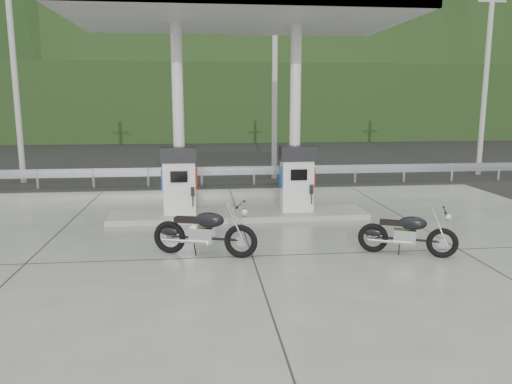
{
  "coord_description": "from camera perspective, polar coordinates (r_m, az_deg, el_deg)",
  "views": [
    {
      "loc": [
        -1.01,
        -10.84,
        3.19
      ],
      "look_at": [
        0.3,
        1.0,
        1.0
      ],
      "focal_mm": 35.0,
      "sensor_mm": 36.0,
      "label": 1
    }
  ],
  "objects": [
    {
      "name": "canopy_column_left",
      "position": [
        13.76,
        -8.86,
        8.13
      ],
      "size": [
        0.3,
        0.3,
        5.0
      ],
      "primitive_type": "cylinder",
      "color": "white",
      "rests_on": "pump_island"
    },
    {
      "name": "motorcycle_right",
      "position": [
        10.84,
        16.91,
        -4.6
      ],
      "size": [
        1.96,
        1.29,
        0.89
      ],
      "primitive_type": null,
      "rotation": [
        0.0,
        0.0,
        -0.41
      ],
      "color": "black",
      "rests_on": "forecourt_apron"
    },
    {
      "name": "canopy_roof",
      "position": [
        13.55,
        -2.08,
        19.67
      ],
      "size": [
        8.5,
        5.0,
        0.4
      ],
      "primitive_type": "cube",
      "color": "beige",
      "rests_on": "canopy_column_left"
    },
    {
      "name": "tree_band",
      "position": [
        40.85,
        -4.98,
        10.12
      ],
      "size": [
        80.0,
        6.0,
        6.0
      ],
      "primitive_type": "cube",
      "color": "black",
      "rests_on": "ground"
    },
    {
      "name": "motorcycle_left",
      "position": [
        10.38,
        -5.9,
        -4.57
      ],
      "size": [
        2.19,
        1.29,
        0.99
      ],
      "primitive_type": null,
      "rotation": [
        0.0,
        0.0,
        -0.32
      ],
      "color": "black",
      "rests_on": "forecourt_apron"
    },
    {
      "name": "gas_pump_left",
      "position": [
        13.52,
        -8.74,
        1.28
      ],
      "size": [
        0.95,
        0.55,
        1.8
      ],
      "primitive_type": null,
      "color": "silver",
      "rests_on": "pump_island"
    },
    {
      "name": "pump_island",
      "position": [
        13.73,
        -1.94,
        -2.61
      ],
      "size": [
        7.0,
        1.4,
        0.15
      ],
      "primitive_type": "cube",
      "color": "gray",
      "rests_on": "forecourt_apron"
    },
    {
      "name": "canopy_column_right",
      "position": [
        13.99,
        4.49,
        8.26
      ],
      "size": [
        0.3,
        0.3,
        5.0
      ],
      "primitive_type": "cylinder",
      "color": "white",
      "rests_on": "pump_island"
    },
    {
      "name": "utility_pole_a",
      "position": [
        21.52,
        -25.83,
        11.56
      ],
      "size": [
        0.22,
        0.22,
        8.0
      ],
      "primitive_type": "cylinder",
      "color": "#969590",
      "rests_on": "ground"
    },
    {
      "name": "forested_hills",
      "position": [
        70.91,
        -5.55,
        7.8
      ],
      "size": [
        100.0,
        40.0,
        140.0
      ],
      "primitive_type": null,
      "color": "black",
      "rests_on": "ground"
    },
    {
      "name": "utility_pole_c",
      "position": [
        23.63,
        24.76,
        11.45
      ],
      "size": [
        0.22,
        0.22,
        8.0
      ],
      "primitive_type": "cylinder",
      "color": "#969590",
      "rests_on": "ground"
    },
    {
      "name": "duck",
      "position": [
        11.75,
        13.15,
        -4.73
      ],
      "size": [
        0.45,
        0.2,
        0.31
      ],
      "primitive_type": null,
      "rotation": [
        0.0,
        0.0,
        -0.2
      ],
      "color": "brown",
      "rests_on": "forecourt_apron"
    },
    {
      "name": "ground",
      "position": [
        11.34,
        -0.96,
        -5.92
      ],
      "size": [
        160.0,
        160.0,
        0.0
      ],
      "primitive_type": "plane",
      "color": "black",
      "rests_on": "ground"
    },
    {
      "name": "road",
      "position": [
        22.58,
        -3.69,
        2.29
      ],
      "size": [
        60.0,
        7.0,
        0.01
      ],
      "primitive_type": "cube",
      "color": "black",
      "rests_on": "ground"
    },
    {
      "name": "gas_pump_right",
      "position": [
        13.75,
        4.7,
        1.52
      ],
      "size": [
        0.95,
        0.55,
        1.8
      ],
      "primitive_type": null,
      "color": "silver",
      "rests_on": "pump_island"
    },
    {
      "name": "forecourt_apron",
      "position": [
        11.34,
        -0.96,
        -5.87
      ],
      "size": [
        18.0,
        14.0,
        0.02
      ],
      "primitive_type": "cube",
      "color": "slate",
      "rests_on": "ground"
    },
    {
      "name": "guardrail",
      "position": [
        19.03,
        -3.22,
        2.92
      ],
      "size": [
        26.0,
        0.16,
        1.42
      ],
      "primitive_type": null,
      "color": "#96979D",
      "rests_on": "ground"
    },
    {
      "name": "utility_pole_b",
      "position": [
        20.57,
        2.15,
        12.67
      ],
      "size": [
        0.22,
        0.22,
        8.0
      ],
      "primitive_type": "cylinder",
      "color": "#969590",
      "rests_on": "ground"
    }
  ]
}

